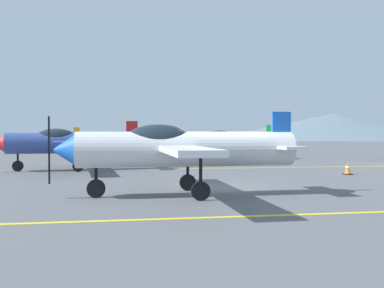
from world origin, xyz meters
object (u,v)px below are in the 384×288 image
airplane_back (109,138)px  traffic_cone_front (348,168)px  airplane_near (178,148)px  airplane_far (227,140)px  airplane_mid (68,142)px

airplane_back → traffic_cone_front: airplane_back is taller
airplane_near → traffic_cone_front: airplane_near is taller
airplane_far → traffic_cone_front: (2.38, -13.20, -1.14)m
airplane_near → airplane_back: (-3.06, 31.96, 0.00)m
airplane_far → airplane_mid: bearing=-140.2°
airplane_mid → airplane_far: 13.72m
airplane_far → airplane_back: (-9.19, 13.40, 0.00)m
airplane_back → traffic_cone_front: (11.58, -26.61, -1.14)m
airplane_far → traffic_cone_front: airplane_far is taller
airplane_mid → airplane_far: same height
traffic_cone_front → airplane_near: bearing=-147.9°
airplane_back → traffic_cone_front: size_ratio=14.42×
airplane_near → airplane_back: size_ratio=1.00×
airplane_near → airplane_back: same height
airplane_far → traffic_cone_front: bearing=-79.8°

